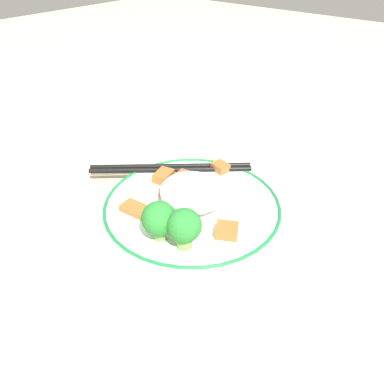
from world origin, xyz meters
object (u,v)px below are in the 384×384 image
Objects in this scene: broccoli_back_center at (184,227)px; chopsticks at (171,168)px; plate at (192,208)px; broccoli_back_left at (159,219)px.

broccoli_back_center is 0.26× the size of chopsticks.
broccoli_back_left is (-0.01, 0.08, 0.04)m from plate.
broccoli_back_center is at bearing -165.74° from broccoli_back_left.
broccoli_back_left is 0.16m from chopsticks.
plate is 0.09m from broccoli_back_left.
broccoli_back_left is 0.99× the size of broccoli_back_center.
broccoli_back_center is at bearing 123.71° from plate.
broccoli_back_center reaches higher than plate.
broccoli_back_left is 0.26× the size of chopsticks.
plate is 0.09m from broccoli_back_center.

